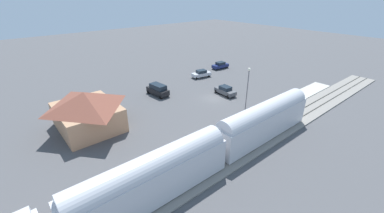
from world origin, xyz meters
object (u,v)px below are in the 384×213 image
(pedestrian_on_platform, at_px, (231,127))
(sedan_navy, at_px, (220,65))
(sedan_charcoal, at_px, (225,90))
(sedan_silver, at_px, (201,74))
(light_pole_near_platform, at_px, (248,85))
(suv_black, at_px, (158,89))
(station_building, at_px, (87,110))

(pedestrian_on_platform, distance_m, sedan_navy, 32.73)
(sedan_charcoal, bearing_deg, sedan_navy, -42.90)
(sedan_navy, bearing_deg, sedan_silver, 104.01)
(sedan_charcoal, xyz_separation_m, light_pole_near_platform, (-7.12, 2.63, 3.87))
(suv_black, bearing_deg, pedestrian_on_platform, 179.57)
(sedan_charcoal, bearing_deg, station_building, 80.68)
(sedan_navy, relative_size, suv_black, 0.91)
(station_building, distance_m, pedestrian_on_platform, 20.77)
(pedestrian_on_platform, height_order, sedan_charcoal, pedestrian_on_platform)
(sedan_navy, distance_m, sedan_silver, 8.88)
(sedan_navy, height_order, light_pole_near_platform, light_pole_near_platform)
(station_building, relative_size, sedan_navy, 2.23)
(sedan_navy, bearing_deg, light_pole_near_platform, 143.78)
(pedestrian_on_platform, distance_m, sedan_charcoal, 14.83)
(sedan_charcoal, relative_size, light_pole_near_platform, 0.61)
(sedan_navy, bearing_deg, sedan_charcoal, 137.10)
(pedestrian_on_platform, bearing_deg, light_pole_near_platform, -65.42)
(pedestrian_on_platform, xyz_separation_m, suv_black, (18.95, -0.14, -0.13))
(station_building, distance_m, sedan_navy, 38.21)
(sedan_navy, height_order, sedan_silver, same)
(pedestrian_on_platform, distance_m, suv_black, 18.95)
(sedan_silver, bearing_deg, station_building, 103.61)
(station_building, height_order, sedan_silver, station_building)
(station_building, height_order, light_pole_near_platform, light_pole_near_platform)
(station_building, height_order, suv_black, station_building)
(suv_black, xyz_separation_m, sedan_silver, (2.65, -13.75, -0.27))
(station_building, relative_size, sedan_silver, 2.17)
(sedan_navy, distance_m, suv_black, 22.88)
(station_building, xyz_separation_m, light_pole_near_platform, (-11.20, -22.24, 1.77))
(light_pole_near_platform, bearing_deg, sedan_charcoal, -20.29)
(sedan_charcoal, bearing_deg, pedestrian_on_platform, 135.86)
(sedan_navy, height_order, sedan_charcoal, same)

